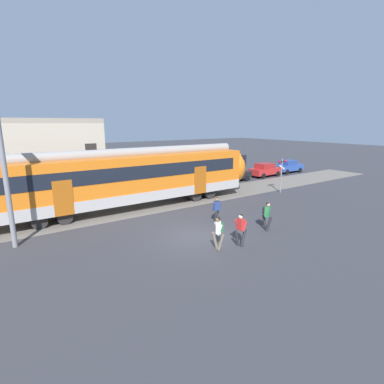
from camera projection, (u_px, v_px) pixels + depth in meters
The scene contains 10 objects.
ground_plane at pixel (196, 236), 16.29m from camera, with size 160.00×160.00×0.00m, color #38383D.
pedestrian_white at pixel (219, 230), 14.35m from camera, with size 0.53×0.67×1.67m.
pedestrian_red at pixel (241, 227), 14.81m from camera, with size 0.63×0.53×1.67m.
pedestrian_navy at pixel (217, 209), 18.10m from camera, with size 0.66×0.55×1.67m.
pedestrian_green at pixel (267, 214), 16.96m from camera, with size 0.51×0.71×1.67m.
parked_car_black at pixel (233, 174), 31.46m from camera, with size 4.04×1.83×1.54m.
parked_car_red at pixel (265, 170), 34.27m from camera, with size 4.06×1.87×1.54m.
parked_car_blue at pixel (288, 166), 36.97m from camera, with size 4.01×1.78×1.54m.
crossing_signal at pixel (282, 170), 26.13m from camera, with size 0.96×0.21×3.00m.
background_building at pixel (8, 158), 24.61m from camera, with size 14.66×5.00×9.20m.
Camera 1 is at (-8.94, -12.46, 6.02)m, focal length 28.00 mm.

